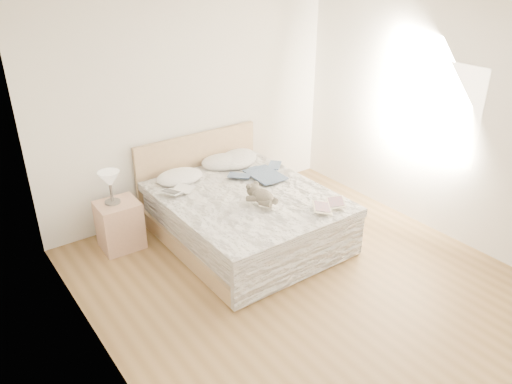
% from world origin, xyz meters
% --- Properties ---
extents(floor, '(4.00, 4.50, 0.00)m').
position_xyz_m(floor, '(0.00, 0.00, 0.00)').
color(floor, brown).
rests_on(floor, ground).
extents(ceiling, '(4.00, 4.50, 0.00)m').
position_xyz_m(ceiling, '(0.00, 0.00, 2.70)').
color(ceiling, white).
rests_on(ceiling, ground).
extents(wall_back, '(4.00, 0.02, 2.70)m').
position_xyz_m(wall_back, '(0.00, 2.25, 1.35)').
color(wall_back, white).
rests_on(wall_back, ground).
extents(wall_left, '(0.02, 4.50, 2.70)m').
position_xyz_m(wall_left, '(-2.00, 0.00, 1.35)').
color(wall_left, white).
rests_on(wall_left, ground).
extents(wall_right, '(0.02, 4.50, 2.70)m').
position_xyz_m(wall_right, '(2.00, 0.00, 1.35)').
color(wall_right, white).
rests_on(wall_right, ground).
extents(window, '(0.02, 1.30, 1.10)m').
position_xyz_m(window, '(1.99, 0.30, 1.45)').
color(window, white).
rests_on(window, wall_right).
extents(bed, '(1.72, 2.14, 1.00)m').
position_xyz_m(bed, '(0.00, 1.19, 0.31)').
color(bed, tan).
rests_on(bed, floor).
extents(nightstand, '(0.46, 0.41, 0.56)m').
position_xyz_m(nightstand, '(-1.24, 1.83, 0.28)').
color(nightstand, tan).
rests_on(nightstand, floor).
extents(table_lamp, '(0.25, 0.25, 0.37)m').
position_xyz_m(table_lamp, '(-1.27, 1.86, 0.83)').
color(table_lamp, '#534E48').
rests_on(table_lamp, nightstand).
extents(pillow_left, '(0.60, 0.46, 0.17)m').
position_xyz_m(pillow_left, '(-0.42, 1.88, 0.64)').
color(pillow_left, white).
rests_on(pillow_left, bed).
extents(pillow_middle, '(0.72, 0.62, 0.18)m').
position_xyz_m(pillow_middle, '(0.26, 1.95, 0.64)').
color(pillow_middle, white).
rests_on(pillow_middle, bed).
extents(pillow_right, '(0.77, 0.70, 0.19)m').
position_xyz_m(pillow_right, '(0.45, 1.93, 0.64)').
color(pillow_right, silver).
rests_on(pillow_right, bed).
extents(blouse, '(0.56, 0.60, 0.02)m').
position_xyz_m(blouse, '(0.45, 1.35, 0.63)').
color(blouse, '#364762').
rests_on(blouse, bed).
extents(photo_book, '(0.41, 0.36, 0.03)m').
position_xyz_m(photo_book, '(-0.62, 1.58, 0.63)').
color(photo_book, white).
rests_on(photo_book, bed).
extents(childrens_book, '(0.49, 0.46, 0.03)m').
position_xyz_m(childrens_book, '(0.52, 0.32, 0.63)').
color(childrens_book, '#F4E9C5').
rests_on(childrens_book, bed).
extents(teddy_bear, '(0.30, 0.38, 0.18)m').
position_xyz_m(teddy_bear, '(-0.02, 0.76, 0.65)').
color(teddy_bear, '#60594A').
rests_on(teddy_bear, bed).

